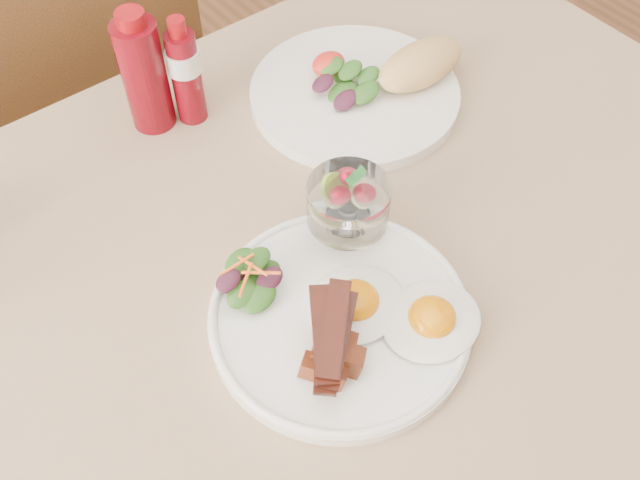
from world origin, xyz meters
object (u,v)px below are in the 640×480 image
(second_plate, at_px, (370,85))
(ketchup_bottle, at_px, (144,74))
(fruit_cup, at_px, (348,203))
(hot_sauce_bottle, at_px, (185,72))
(main_plate, at_px, (340,317))
(chair_far, at_px, (78,115))
(table, at_px, (294,324))

(second_plate, relative_size, ketchup_bottle, 1.76)
(fruit_cup, height_order, hot_sauce_bottle, hot_sauce_bottle)
(main_plate, relative_size, fruit_cup, 3.01)
(chair_far, height_order, ketchup_bottle, chair_far)
(second_plate, bearing_deg, hot_sauce_bottle, 151.55)
(fruit_cup, relative_size, second_plate, 0.31)
(main_plate, bearing_deg, ketchup_bottle, 89.73)
(chair_far, height_order, hot_sauce_bottle, chair_far)
(table, height_order, main_plate, main_plate)
(fruit_cup, xyz_separation_m, ketchup_bottle, (-0.07, 0.32, 0.01))
(table, xyz_separation_m, fruit_cup, (0.09, 0.01, 0.16))
(main_plate, xyz_separation_m, fruit_cup, (0.07, 0.08, 0.06))
(fruit_cup, bearing_deg, hot_sauce_bottle, 95.34)
(ketchup_bottle, height_order, hot_sauce_bottle, ketchup_bottle)
(ketchup_bottle, bearing_deg, table, -92.29)
(table, distance_m, chair_far, 0.68)
(table, relative_size, hot_sauce_bottle, 8.70)
(chair_far, bearing_deg, hot_sauce_bottle, -80.83)
(table, xyz_separation_m, main_plate, (0.01, -0.07, 0.10))
(main_plate, distance_m, fruit_cup, 0.12)
(chair_far, height_order, fruit_cup, chair_far)
(ketchup_bottle, bearing_deg, main_plate, -90.27)
(fruit_cup, bearing_deg, table, -174.75)
(second_plate, bearing_deg, ketchup_bottle, 151.80)
(chair_far, bearing_deg, second_plate, -60.36)
(chair_far, distance_m, hot_sauce_bottle, 0.47)
(main_plate, bearing_deg, hot_sauce_bottle, 82.76)
(second_plate, height_order, hot_sauce_bottle, hot_sauce_bottle)
(fruit_cup, bearing_deg, chair_far, 97.46)
(fruit_cup, height_order, ketchup_bottle, ketchup_bottle)
(second_plate, xyz_separation_m, ketchup_bottle, (-0.26, 0.14, 0.06))
(fruit_cup, xyz_separation_m, second_plate, (0.19, 0.18, -0.05))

